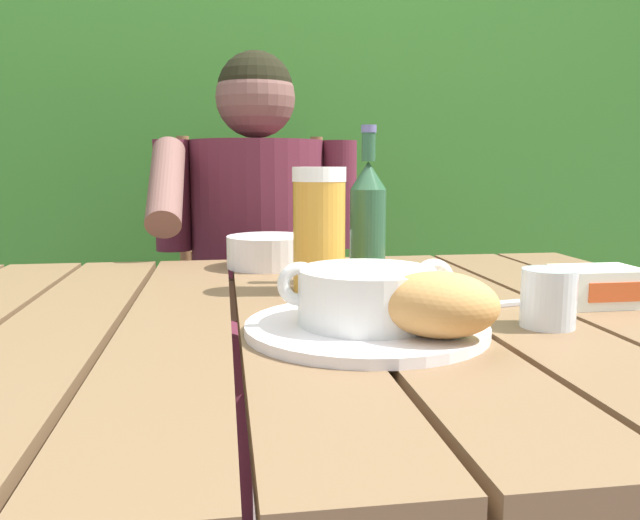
{
  "coord_description": "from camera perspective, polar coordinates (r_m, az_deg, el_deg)",
  "views": [
    {
      "loc": [
        -0.08,
        -0.81,
        0.92
      ],
      "look_at": [
        0.04,
        -0.01,
        0.8
      ],
      "focal_mm": 35.92,
      "sensor_mm": 36.0,
      "label": 1
    }
  ],
  "objects": [
    {
      "name": "bread_roll",
      "position": [
        0.68,
        10.54,
        -3.92
      ],
      "size": [
        0.15,
        0.14,
        0.07
      ],
      "color": "tan",
      "rests_on": "serving_plate"
    },
    {
      "name": "serving_plate",
      "position": [
        0.73,
        4.13,
        -6.02
      ],
      "size": [
        0.28,
        0.28,
        0.01
      ],
      "color": "white",
      "rests_on": "dining_table"
    },
    {
      "name": "beer_glass",
      "position": [
        0.96,
        -0.08,
        2.73
      ],
      "size": [
        0.08,
        0.08,
        0.19
      ],
      "color": "gold",
      "rests_on": "dining_table"
    },
    {
      "name": "person_eating",
      "position": [
        1.54,
        -5.58,
        0.28
      ],
      "size": [
        0.48,
        0.47,
        1.19
      ],
      "color": "#581F2D",
      "rests_on": "ground_plane"
    },
    {
      "name": "beer_bottle",
      "position": [
        1.03,
        4.28,
        3.65
      ],
      "size": [
        0.06,
        0.06,
        0.25
      ],
      "color": "#2B5535",
      "rests_on": "dining_table"
    },
    {
      "name": "chair_near_diner",
      "position": [
        1.78,
        -5.73,
        -5.61
      ],
      "size": [
        0.42,
        0.46,
        1.0
      ],
      "color": "brown",
      "rests_on": "ground_plane"
    },
    {
      "name": "diner_bowl",
      "position": [
        1.19,
        -4.58,
        0.76
      ],
      "size": [
        0.16,
        0.16,
        0.06
      ],
      "color": "white",
      "rests_on": "dining_table"
    },
    {
      "name": "hedge_backdrop",
      "position": [
        2.37,
        -9.43,
        13.79
      ],
      "size": [
        3.4,
        0.86,
        2.67
      ],
      "color": "#387A2A",
      "rests_on": "ground_plane"
    },
    {
      "name": "soup_bowl",
      "position": [
        0.73,
        4.16,
        -3.05
      ],
      "size": [
        0.21,
        0.16,
        0.07
      ],
      "color": "white",
      "rests_on": "serving_plate"
    },
    {
      "name": "table_knife",
      "position": [
        0.87,
        13.09,
        -4.01
      ],
      "size": [
        0.16,
        0.05,
        0.01
      ],
      "color": "silver",
      "rests_on": "dining_table"
    },
    {
      "name": "butter_tub",
      "position": [
        0.95,
        23.52,
        -2.15
      ],
      "size": [
        0.11,
        0.08,
        0.05
      ],
      "color": "white",
      "rests_on": "dining_table"
    },
    {
      "name": "dining_table",
      "position": [
        0.86,
        -2.7,
        -10.43
      ],
      "size": [
        1.26,
        0.96,
        0.73
      ],
      "color": "brown",
      "rests_on": "ground_plane"
    },
    {
      "name": "water_glass_small",
      "position": [
        0.8,
        19.68,
        -3.21
      ],
      "size": [
        0.06,
        0.06,
        0.07
      ],
      "color": "silver",
      "rests_on": "dining_table"
    }
  ]
}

